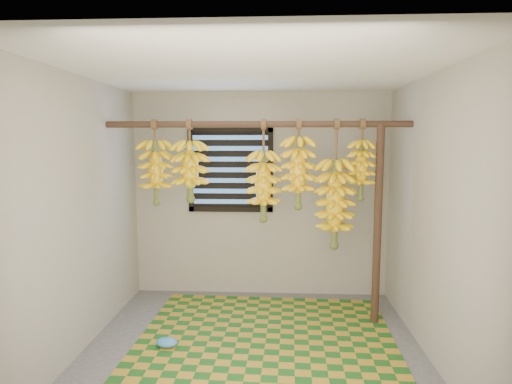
# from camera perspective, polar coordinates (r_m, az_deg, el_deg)

# --- Properties ---
(floor) EXTENTS (3.00, 3.00, 0.01)m
(floor) POSITION_cam_1_polar(r_m,az_deg,el_deg) (3.98, -0.45, -20.77)
(floor) COLOR #4D4D4D
(floor) RESTS_ON ground
(ceiling) EXTENTS (3.00, 3.00, 0.01)m
(ceiling) POSITION_cam_1_polar(r_m,az_deg,el_deg) (3.57, -0.49, 15.96)
(ceiling) COLOR silver
(ceiling) RESTS_ON wall_back
(wall_back) EXTENTS (3.00, 0.01, 2.40)m
(wall_back) POSITION_cam_1_polar(r_m,az_deg,el_deg) (5.07, 0.57, -0.40)
(wall_back) COLOR gray
(wall_back) RESTS_ON floor
(wall_left) EXTENTS (0.01, 3.00, 2.40)m
(wall_left) POSITION_cam_1_polar(r_m,az_deg,el_deg) (3.97, -22.74, -2.96)
(wall_left) COLOR gray
(wall_left) RESTS_ON floor
(wall_right) EXTENTS (0.01, 3.00, 2.40)m
(wall_right) POSITION_cam_1_polar(r_m,az_deg,el_deg) (3.80, 22.85, -3.38)
(wall_right) COLOR gray
(wall_right) RESTS_ON floor
(window) EXTENTS (1.00, 0.04, 1.00)m
(window) POSITION_cam_1_polar(r_m,az_deg,el_deg) (5.04, -3.42, 2.97)
(window) COLOR black
(window) RESTS_ON wall_back
(hanging_pole) EXTENTS (3.00, 0.06, 0.06)m
(hanging_pole) POSITION_cam_1_polar(r_m,az_deg,el_deg) (4.23, 0.11, 9.03)
(hanging_pole) COLOR #432E1F
(hanging_pole) RESTS_ON wall_left
(support_post) EXTENTS (0.08, 0.08, 2.00)m
(support_post) POSITION_cam_1_polar(r_m,az_deg,el_deg) (4.41, 15.91, -4.38)
(support_post) COLOR #432E1F
(support_post) RESTS_ON floor
(woven_mat) EXTENTS (2.42, 1.96, 0.01)m
(woven_mat) POSITION_cam_1_polar(r_m,az_deg,el_deg) (4.31, 1.43, -18.36)
(woven_mat) COLOR #195418
(woven_mat) RESTS_ON floor
(plastic_bag) EXTENTS (0.21, 0.16, 0.08)m
(plastic_bag) POSITION_cam_1_polar(r_m,az_deg,el_deg) (4.12, -11.81, -19.04)
(plastic_bag) COLOR #3883D1
(plastic_bag) RESTS_ON woven_mat
(banana_bunch_a) EXTENTS (0.33, 0.33, 0.85)m
(banana_bunch_a) POSITION_cam_1_polar(r_m,az_deg,el_deg) (4.41, -13.21, 2.59)
(banana_bunch_a) COLOR brown
(banana_bunch_a) RESTS_ON hanging_pole
(banana_bunch_b) EXTENTS (0.35, 0.35, 0.81)m
(banana_bunch_b) POSITION_cam_1_polar(r_m,az_deg,el_deg) (4.32, -8.77, 2.79)
(banana_bunch_b) COLOR brown
(banana_bunch_b) RESTS_ON hanging_pole
(banana_bunch_c) EXTENTS (0.33, 0.33, 1.01)m
(banana_bunch_c) POSITION_cam_1_polar(r_m,az_deg,el_deg) (4.25, 1.00, 0.80)
(banana_bunch_c) COLOR brown
(banana_bunch_c) RESTS_ON hanging_pole
(banana_bunch_d) EXTENTS (0.32, 0.32, 0.88)m
(banana_bunch_d) POSITION_cam_1_polar(r_m,az_deg,el_deg) (4.24, 5.68, 2.59)
(banana_bunch_d) COLOR brown
(banana_bunch_d) RESTS_ON hanging_pole
(banana_bunch_e) EXTENTS (0.36, 0.36, 1.27)m
(banana_bunch_e) POSITION_cam_1_polar(r_m,az_deg,el_deg) (4.30, 10.49, -1.57)
(banana_bunch_e) COLOR brown
(banana_bunch_e) RESTS_ON hanging_pole
(banana_bunch_f) EXTENTS (0.26, 0.26, 0.79)m
(banana_bunch_f) POSITION_cam_1_polar(r_m,az_deg,el_deg) (4.30, 13.85, 2.90)
(banana_bunch_f) COLOR brown
(banana_bunch_f) RESTS_ON hanging_pole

